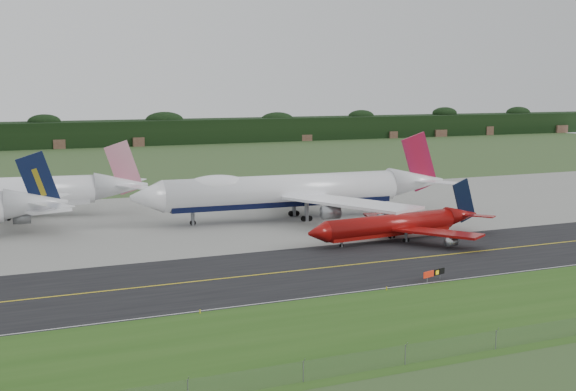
# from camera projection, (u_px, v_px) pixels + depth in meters

# --- Properties ---
(ground) EXTENTS (600.00, 600.00, 0.00)m
(ground) POSITION_uv_depth(u_px,v_px,m) (339.00, 260.00, 135.58)
(ground) COLOR #2F4922
(ground) RESTS_ON ground
(grass_verge) EXTENTS (400.00, 30.00, 0.01)m
(grass_verge) POSITION_uv_depth(u_px,v_px,m) (467.00, 313.00, 104.09)
(grass_verge) COLOR #295017
(grass_verge) RESTS_ON ground
(taxiway) EXTENTS (400.00, 32.00, 0.02)m
(taxiway) POSITION_uv_depth(u_px,v_px,m) (351.00, 265.00, 131.98)
(taxiway) COLOR black
(taxiway) RESTS_ON ground
(apron) EXTENTS (400.00, 78.00, 0.01)m
(apron) POSITION_uv_depth(u_px,v_px,m) (232.00, 216.00, 181.46)
(apron) COLOR gray
(apron) RESTS_ON ground
(taxiway_centreline) EXTENTS (400.00, 0.40, 0.00)m
(taxiway_centreline) POSITION_uv_depth(u_px,v_px,m) (351.00, 265.00, 131.97)
(taxiway_centreline) COLOR yellow
(taxiway_centreline) RESTS_ON taxiway
(taxiway_edge_line) EXTENTS (400.00, 0.25, 0.00)m
(taxiway_edge_line) POSITION_uv_depth(u_px,v_px,m) (402.00, 286.00, 118.03)
(taxiway_edge_line) COLOR silver
(taxiway_edge_line) RESTS_ON taxiway
(perimeter_fence) EXTENTS (320.00, 0.10, 320.00)m
(perimeter_fence) POSITION_uv_depth(u_px,v_px,m) (538.00, 333.00, 92.24)
(perimeter_fence) COLOR slate
(perimeter_fence) RESTS_ON ground
(horizon_treeline) EXTENTS (700.00, 25.00, 12.00)m
(horizon_treeline) POSITION_uv_depth(u_px,v_px,m) (66.00, 136.00, 381.13)
(horizon_treeline) COLOR black
(horizon_treeline) RESTS_ON ground
(jet_ba_747) EXTENTS (74.13, 61.32, 18.63)m
(jet_ba_747) POSITION_uv_depth(u_px,v_px,m) (294.00, 191.00, 176.20)
(jet_ba_747) COLOR white
(jet_ba_747) RESTS_ON ground
(jet_red_737) EXTENTS (40.35, 32.72, 10.89)m
(jet_red_737) POSITION_uv_depth(u_px,v_px,m) (399.00, 225.00, 152.63)
(jet_red_737) COLOR maroon
(jet_red_737) RESTS_ON ground
(jet_star_tail) EXTENTS (64.00, 53.07, 16.88)m
(jet_star_tail) POSITION_uv_depth(u_px,v_px,m) (4.00, 193.00, 177.35)
(jet_star_tail) COLOR white
(jet_star_tail) RESTS_ON ground
(taxiway_sign) EXTENTS (4.77, 1.67, 1.65)m
(taxiway_sign) POSITION_uv_depth(u_px,v_px,m) (434.00, 273.00, 121.29)
(taxiway_sign) COLOR slate
(taxiway_sign) RESTS_ON ground
(edge_marker_left) EXTENTS (0.16, 0.16, 0.50)m
(edge_marker_left) POSITION_uv_depth(u_px,v_px,m) (200.00, 311.00, 104.00)
(edge_marker_left) COLOR yellow
(edge_marker_left) RESTS_ON ground
(edge_marker_center) EXTENTS (0.16, 0.16, 0.50)m
(edge_marker_center) POSITION_uv_depth(u_px,v_px,m) (387.00, 289.00, 115.73)
(edge_marker_center) COLOR yellow
(edge_marker_center) RESTS_ON ground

